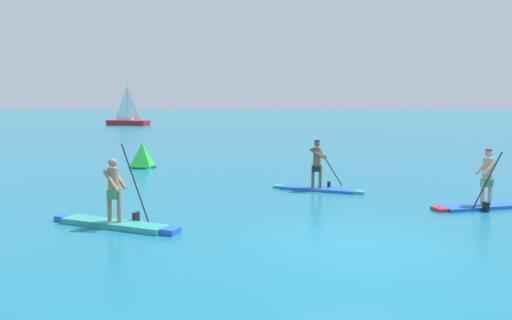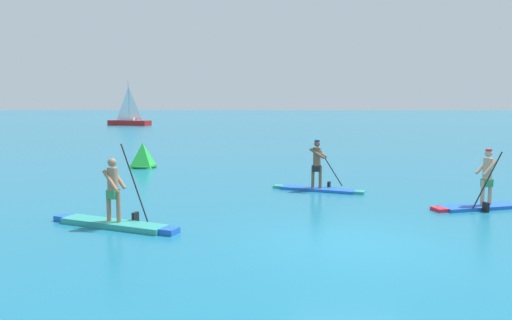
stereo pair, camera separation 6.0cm
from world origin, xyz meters
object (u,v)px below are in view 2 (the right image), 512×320
paddleboarder_mid_center (318,179)px  paddleboarder_far_right (483,195)px  sailboat_left_horizon (129,120)px  paddleboarder_near_left (114,214)px  race_marker_buoy (143,157)px

paddleboarder_mid_center → paddleboarder_far_right: (4.53, -2.58, -0.03)m
paddleboarder_far_right → sailboat_left_horizon: sailboat_left_horizon is taller
paddleboarder_mid_center → sailboat_left_horizon: sailboat_left_horizon is taller
paddleboarder_near_left → race_marker_buoy: 11.11m
paddleboarder_mid_center → race_marker_buoy: bearing=163.8°
paddleboarder_near_left → sailboat_left_horizon: size_ratio=0.54×
paddleboarder_mid_center → race_marker_buoy: (-7.86, 5.62, 0.10)m
paddleboarder_mid_center → sailboat_left_horizon: (-22.85, 49.30, 0.32)m
paddleboarder_near_left → paddleboarder_far_right: 10.22m
paddleboarder_near_left → paddleboarder_mid_center: size_ratio=1.10×
race_marker_buoy → sailboat_left_horizon: (-14.98, 43.67, 0.21)m
paddleboarder_near_left → sailboat_left_horizon: (-17.49, 54.49, 0.41)m
race_marker_buoy → paddleboarder_mid_center: bearing=-35.6°
paddleboarder_near_left → paddleboarder_mid_center: bearing=64.1°
sailboat_left_horizon → paddleboarder_far_right: bearing=-44.5°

